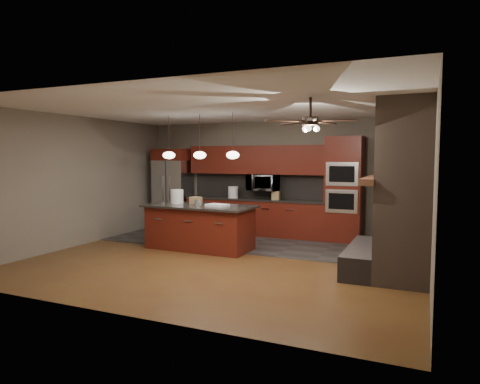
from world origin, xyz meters
The scene contains 22 objects.
ground centered at (0.00, 0.00, 0.00)m, with size 7.00×7.00×0.00m, color brown.
ceiling centered at (0.00, 0.00, 2.80)m, with size 7.00×6.00×0.02m, color white.
back_wall centered at (0.00, 3.00, 1.40)m, with size 7.00×0.02×2.80m, color #726A5B.
right_wall centered at (3.50, 0.00, 1.40)m, with size 0.02×6.00×2.80m, color #726A5B.
left_wall centered at (-3.50, 0.00, 1.40)m, with size 0.02×6.00×2.80m, color #726A5B.
slate_tile_patch centered at (0.00, 1.80, 0.01)m, with size 7.00×2.40×0.01m, color #33312E.
fireplace_column centered at (3.04, 0.40, 1.30)m, with size 1.30×2.10×2.80m.
back_cabinetry centered at (-0.48, 2.74, 0.89)m, with size 3.59×0.64×2.20m.
oven_tower centered at (1.70, 2.69, 1.19)m, with size 0.80×0.63×2.38m.
microwave centered at (-0.27, 2.75, 1.30)m, with size 0.73×0.41×0.50m, color silver.
refrigerator centered at (-2.77, 2.62, 1.07)m, with size 0.92×0.75×2.13m.
kitchen_island centered at (-0.91, 0.69, 0.46)m, with size 2.33×1.11×0.92m.
white_bucket centered at (-1.54, 0.82, 1.07)m, with size 0.27×0.27×0.30m, color white.
paint_can centered at (-0.92, 0.63, 0.97)m, with size 0.16×0.16×0.11m, color silver.
paint_tray centered at (-0.50, 0.70, 0.94)m, with size 0.43×0.30×0.04m, color white.
cardboard_box centered at (-1.13, 0.92, 0.99)m, with size 0.23×0.17×0.15m, color #94774C.
counter_bucket centered at (-1.06, 2.70, 1.04)m, with size 0.25×0.25×0.28m, color white.
counter_box centered at (0.09, 2.65, 1.00)m, with size 0.18×0.14×0.20m, color tan.
pendant_left centered at (-1.65, 0.70, 1.96)m, with size 0.26×0.26×0.92m.
pendant_center centered at (-0.90, 0.70, 1.96)m, with size 0.26×0.26×0.92m.
pendant_right centered at (-0.15, 0.70, 1.96)m, with size 0.26×0.26×0.92m.
ceiling_fan centered at (1.80, -0.80, 2.46)m, with size 1.27×1.33×0.41m.
Camera 1 is at (3.41, -7.06, 1.92)m, focal length 32.00 mm.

